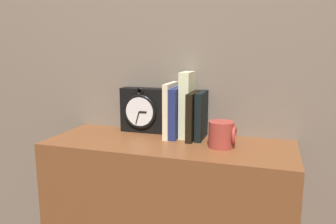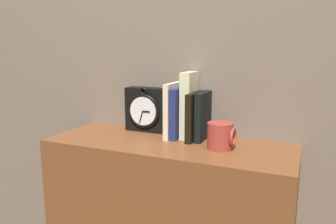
# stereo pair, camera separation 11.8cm
# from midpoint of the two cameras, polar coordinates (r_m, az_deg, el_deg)

# --- Properties ---
(wall_back) EXTENTS (6.00, 0.05, 2.60)m
(wall_back) POSITION_cam_midpoint_polar(r_m,az_deg,el_deg) (1.34, 0.02, 12.60)
(wall_back) COLOR #756656
(wall_back) RESTS_ON ground_plane
(clock) EXTENTS (0.18, 0.08, 0.19)m
(clock) POSITION_cam_midpoint_polar(r_m,az_deg,el_deg) (1.35, -6.91, 0.32)
(clock) COLOR black
(clock) RESTS_ON bookshelf
(book_slot0_cream) EXTENTS (0.02, 0.15, 0.21)m
(book_slot0_cream) POSITION_cam_midpoint_polar(r_m,az_deg,el_deg) (1.26, -2.19, 0.34)
(book_slot0_cream) COLOR beige
(book_slot0_cream) RESTS_ON bookshelf
(book_slot1_navy) EXTENTS (0.03, 0.14, 0.19)m
(book_slot1_navy) POSITION_cam_midpoint_polar(r_m,az_deg,el_deg) (1.26, -1.11, -0.11)
(book_slot1_navy) COLOR navy
(book_slot1_navy) RESTS_ON bookshelf
(book_slot2_cream) EXTENTS (0.04, 0.11, 0.25)m
(book_slot2_cream) POSITION_cam_midpoint_polar(r_m,az_deg,el_deg) (1.25, 0.66, 1.26)
(book_slot2_cream) COLOR beige
(book_slot2_cream) RESTS_ON bookshelf
(book_slot3_black) EXTENTS (0.02, 0.16, 0.18)m
(book_slot3_black) POSITION_cam_midpoint_polar(r_m,az_deg,el_deg) (1.23, 1.73, -0.65)
(book_slot3_black) COLOR black
(book_slot3_black) RESTS_ON bookshelf
(book_slot4_black) EXTENTS (0.02, 0.14, 0.18)m
(book_slot4_black) POSITION_cam_midpoint_polar(r_m,az_deg,el_deg) (1.23, 3.16, -0.62)
(book_slot4_black) COLOR black
(book_slot4_black) RESTS_ON bookshelf
(mug) EXTENTS (0.09, 0.09, 0.09)m
(mug) POSITION_cam_midpoint_polar(r_m,az_deg,el_deg) (1.14, 6.53, -3.92)
(mug) COLOR #9E382D
(mug) RESTS_ON bookshelf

